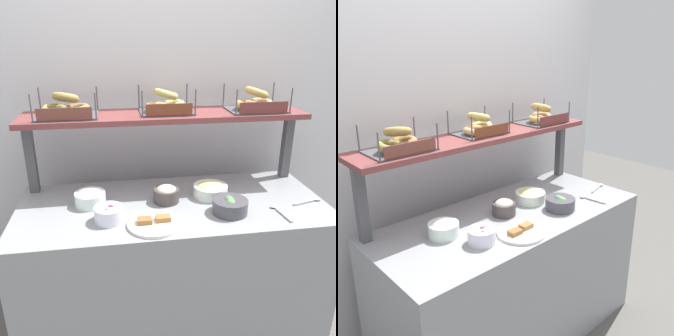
% 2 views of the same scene
% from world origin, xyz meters
% --- Properties ---
extents(ground_plane, '(8.00, 8.00, 0.00)m').
position_xyz_m(ground_plane, '(0.00, 0.00, 0.00)').
color(ground_plane, '#595651').
extents(back_wall, '(2.83, 0.06, 2.40)m').
position_xyz_m(back_wall, '(0.00, 0.55, 1.20)').
color(back_wall, silver).
rests_on(back_wall, ground_plane).
extents(deli_counter, '(1.63, 0.70, 0.85)m').
position_xyz_m(deli_counter, '(0.00, 0.00, 0.42)').
color(deli_counter, gray).
rests_on(deli_counter, ground_plane).
extents(shelf_riser_left, '(0.05, 0.05, 0.40)m').
position_xyz_m(shelf_riser_left, '(-0.75, 0.27, 1.05)').
color(shelf_riser_left, '#4C4C51').
rests_on(shelf_riser_left, deli_counter).
extents(shelf_riser_right, '(0.05, 0.05, 0.40)m').
position_xyz_m(shelf_riser_right, '(0.75, 0.27, 1.05)').
color(shelf_riser_right, '#4C4C51').
rests_on(shelf_riser_right, deli_counter).
extents(upper_shelf, '(1.59, 0.32, 0.03)m').
position_xyz_m(upper_shelf, '(0.00, 0.27, 1.26)').
color(upper_shelf, brown).
rests_on(upper_shelf, shelf_riser_left).
extents(bowl_beet_salad, '(0.14, 0.14, 0.08)m').
position_xyz_m(bowl_beet_salad, '(-0.33, -0.14, 0.89)').
color(bowl_beet_salad, white).
rests_on(bowl_beet_salad, deli_counter).
extents(bowl_tuna_salad, '(0.14, 0.14, 0.09)m').
position_xyz_m(bowl_tuna_salad, '(-0.03, 0.03, 0.90)').
color(bowl_tuna_salad, '#443C3A').
rests_on(bowl_tuna_salad, deli_counter).
extents(bowl_cream_cheese, '(0.16, 0.16, 0.09)m').
position_xyz_m(bowl_cream_cheese, '(-0.43, 0.05, 0.89)').
color(bowl_cream_cheese, white).
rests_on(bowl_cream_cheese, deli_counter).
extents(bowl_egg_salad, '(0.19, 0.19, 0.08)m').
position_xyz_m(bowl_egg_salad, '(0.22, 0.06, 0.89)').
color(bowl_egg_salad, white).
rests_on(bowl_egg_salad, deli_counter).
extents(bowl_veggie_mix, '(0.18, 0.18, 0.09)m').
position_xyz_m(bowl_veggie_mix, '(0.27, -0.15, 0.89)').
color(bowl_veggie_mix, '#47454D').
rests_on(bowl_veggie_mix, deli_counter).
extents(serving_plate_white, '(0.26, 0.26, 0.04)m').
position_xyz_m(serving_plate_white, '(-0.13, -0.21, 0.86)').
color(serving_plate_white, white).
rests_on(serving_plate_white, deli_counter).
extents(serving_spoon_near_plate, '(0.05, 0.18, 0.01)m').
position_xyz_m(serving_spoon_near_plate, '(0.52, -0.17, 0.86)').
color(serving_spoon_near_plate, '#B7B7BC').
rests_on(serving_spoon_near_plate, deli_counter).
extents(serving_spoon_by_edge, '(0.18, 0.06, 0.01)m').
position_xyz_m(serving_spoon_by_edge, '(0.74, -0.10, 0.86)').
color(serving_spoon_by_edge, '#B7B7BC').
rests_on(serving_spoon_by_edge, deli_counter).
extents(bagel_basket_everything, '(0.32, 0.25, 0.14)m').
position_xyz_m(bagel_basket_everything, '(-0.53, 0.26, 1.33)').
color(bagel_basket_everything, '#4C4C51').
rests_on(bagel_basket_everything, upper_shelf).
extents(bagel_basket_plain, '(0.30, 0.25, 0.14)m').
position_xyz_m(bagel_basket_plain, '(0.01, 0.29, 1.33)').
color(bagel_basket_plain, '#4C4C51').
rests_on(bagel_basket_plain, upper_shelf).
extents(bagel_basket_sesame, '(0.32, 0.25, 0.14)m').
position_xyz_m(bagel_basket_sesame, '(0.52, 0.26, 1.33)').
color(bagel_basket_sesame, '#4C4C51').
rests_on(bagel_basket_sesame, upper_shelf).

